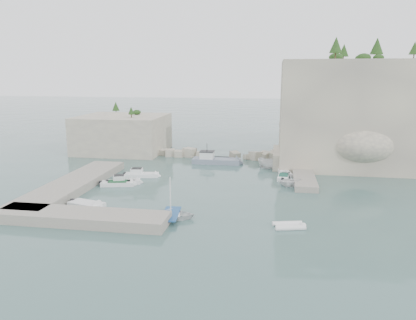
% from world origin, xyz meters
% --- Properties ---
extents(ground, '(400.00, 400.00, 0.00)m').
position_xyz_m(ground, '(0.00, 0.00, 0.00)').
color(ground, '#426360').
rests_on(ground, ground).
extents(cliff_east, '(26.00, 22.00, 17.00)m').
position_xyz_m(cliff_east, '(23.00, 23.00, 8.50)').
color(cliff_east, beige).
rests_on(cliff_east, ground).
extents(cliff_terrace, '(8.00, 10.00, 2.50)m').
position_xyz_m(cliff_terrace, '(13.00, 18.00, 1.25)').
color(cliff_terrace, beige).
rests_on(cliff_terrace, ground).
extents(outcrop_west, '(16.00, 14.00, 7.00)m').
position_xyz_m(outcrop_west, '(-20.00, 25.00, 3.50)').
color(outcrop_west, beige).
rests_on(outcrop_west, ground).
extents(quay_west, '(5.00, 24.00, 1.10)m').
position_xyz_m(quay_west, '(-17.00, -1.00, 0.55)').
color(quay_west, '#9E9689').
rests_on(quay_west, ground).
extents(quay_south, '(18.00, 4.00, 1.10)m').
position_xyz_m(quay_south, '(-10.00, -12.50, 0.55)').
color(quay_south, '#9E9689').
rests_on(quay_south, ground).
extents(ledge_east, '(3.00, 16.00, 0.80)m').
position_xyz_m(ledge_east, '(13.50, 10.00, 0.40)').
color(ledge_east, '#9E9689').
rests_on(ledge_east, ground).
extents(breakwater, '(28.00, 3.00, 1.40)m').
position_xyz_m(breakwater, '(-1.00, 22.00, 0.70)').
color(breakwater, beige).
rests_on(breakwater, ground).
extents(motorboat_e, '(4.87, 3.02, 0.70)m').
position_xyz_m(motorboat_e, '(-11.78, -7.78, 0.00)').
color(motorboat_e, silver).
rests_on(motorboat_e, ground).
extents(motorboat_b, '(5.10, 3.10, 1.40)m').
position_xyz_m(motorboat_b, '(-11.13, 2.28, 0.00)').
color(motorboat_b, silver).
rests_on(motorboat_b, ground).
extents(motorboat_c, '(5.17, 2.82, 0.70)m').
position_xyz_m(motorboat_c, '(-11.73, 1.43, 0.00)').
color(motorboat_c, silver).
rests_on(motorboat_c, ground).
extents(motorboat_a, '(5.56, 2.49, 1.40)m').
position_xyz_m(motorboat_a, '(-10.02, 6.53, 0.00)').
color(motorboat_a, white).
rests_on(motorboat_a, ground).
extents(rowboat, '(5.45, 4.16, 1.06)m').
position_xyz_m(rowboat, '(-1.32, -9.84, 0.00)').
color(rowboat, white).
rests_on(rowboat, ground).
extents(inflatable_dinghy, '(3.59, 2.36, 0.44)m').
position_xyz_m(inflatable_dinghy, '(10.91, -10.39, 0.00)').
color(inflatable_dinghy, white).
rests_on(inflatable_dinghy, ground).
extents(tender_east_a, '(4.50, 4.26, 1.88)m').
position_xyz_m(tender_east_a, '(11.48, 4.96, 0.00)').
color(tender_east_a, white).
rests_on(tender_east_a, ground).
extents(tender_east_b, '(1.90, 4.59, 0.70)m').
position_xyz_m(tender_east_b, '(10.66, 8.90, 0.00)').
color(tender_east_b, white).
rests_on(tender_east_b, ground).
extents(tender_east_c, '(2.31, 4.54, 0.70)m').
position_xyz_m(tender_east_c, '(10.89, 11.31, 0.00)').
color(tender_east_c, white).
rests_on(tender_east_c, ground).
extents(tender_east_d, '(5.52, 3.23, 2.00)m').
position_xyz_m(tender_east_d, '(9.12, 14.70, 0.00)').
color(tender_east_d, white).
rests_on(tender_east_d, ground).
extents(work_boat, '(8.82, 2.67, 2.20)m').
position_xyz_m(work_boat, '(-0.48, 17.28, 0.00)').
color(work_boat, slate).
rests_on(work_boat, ground).
extents(rowboat_mast, '(0.10, 0.10, 4.20)m').
position_xyz_m(rowboat_mast, '(-1.32, -9.84, 2.63)').
color(rowboat_mast, white).
rests_on(rowboat_mast, rowboat).
extents(vegetation, '(53.48, 13.88, 13.40)m').
position_xyz_m(vegetation, '(17.83, 24.40, 17.93)').
color(vegetation, '#1E4219').
rests_on(vegetation, ground).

